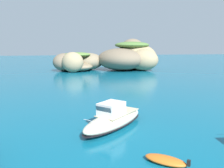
{
  "coord_description": "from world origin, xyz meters",
  "views": [
    {
      "loc": [
        -4.92,
        -6.96,
        7.15
      ],
      "look_at": [
        0.81,
        19.87,
        2.68
      ],
      "focal_mm": 36.36,
      "sensor_mm": 36.0,
      "label": 1
    }
  ],
  "objects_px": {
    "dinghy_tender": "(165,160)",
    "islet_large": "(129,57)",
    "motorboat_cream": "(114,119)",
    "islet_small": "(77,62)"
  },
  "relations": [
    {
      "from": "dinghy_tender",
      "to": "islet_small",
      "type": "bearing_deg",
      "value": 91.94
    },
    {
      "from": "motorboat_cream",
      "to": "islet_small",
      "type": "bearing_deg",
      "value": 90.23
    },
    {
      "from": "islet_small",
      "to": "dinghy_tender",
      "type": "bearing_deg",
      "value": -88.06
    },
    {
      "from": "islet_large",
      "to": "dinghy_tender",
      "type": "distance_m",
      "value": 60.44
    },
    {
      "from": "islet_large",
      "to": "motorboat_cream",
      "type": "xyz_separation_m",
      "value": [
        -16.48,
        -51.56,
        -3.15
      ]
    },
    {
      "from": "dinghy_tender",
      "to": "islet_large",
      "type": "bearing_deg",
      "value": 75.88
    },
    {
      "from": "motorboat_cream",
      "to": "dinghy_tender",
      "type": "distance_m",
      "value": 7.19
    },
    {
      "from": "motorboat_cream",
      "to": "islet_large",
      "type": "bearing_deg",
      "value": 72.28
    },
    {
      "from": "islet_small",
      "to": "motorboat_cream",
      "type": "distance_m",
      "value": 51.24
    },
    {
      "from": "islet_large",
      "to": "motorboat_cream",
      "type": "bearing_deg",
      "value": -107.72
    }
  ]
}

